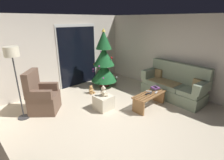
{
  "coord_description": "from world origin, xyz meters",
  "views": [
    {
      "loc": [
        -2.55,
        -2.35,
        2.35
      ],
      "look_at": [
        0.4,
        0.7,
        0.85
      ],
      "focal_mm": 27.67,
      "sensor_mm": 36.0,
      "label": 1
    }
  ],
  "objects_px": {
    "remote_graphite": "(151,93)",
    "armchair": "(42,97)",
    "couch": "(174,85)",
    "remote_white": "(149,91)",
    "book_stack": "(155,88)",
    "teddy_bear_cream": "(104,92)",
    "remote_silver": "(156,92)",
    "remote_black": "(147,94)",
    "floor_lamp": "(13,59)",
    "cell_phone": "(156,87)",
    "coffee_table": "(149,98)",
    "christmas_tree": "(104,62)",
    "ottoman": "(104,102)",
    "teddy_bear_honey_by_tree": "(91,90)"
  },
  "relations": [
    {
      "from": "remote_graphite",
      "to": "armchair",
      "type": "xyz_separation_m",
      "value": [
        -2.26,
        1.86,
        -0.03
      ]
    },
    {
      "from": "couch",
      "to": "remote_white",
      "type": "distance_m",
      "value": 1.03
    },
    {
      "from": "remote_white",
      "to": "book_stack",
      "type": "bearing_deg",
      "value": -41.2
    },
    {
      "from": "armchair",
      "to": "teddy_bear_cream",
      "type": "bearing_deg",
      "value": -39.47
    },
    {
      "from": "remote_silver",
      "to": "armchair",
      "type": "bearing_deg",
      "value": -144.54
    },
    {
      "from": "remote_black",
      "to": "floor_lamp",
      "type": "distance_m",
      "value": 3.4
    },
    {
      "from": "remote_silver",
      "to": "teddy_bear_cream",
      "type": "xyz_separation_m",
      "value": [
        -1.14,
        0.91,
        0.08
      ]
    },
    {
      "from": "remote_black",
      "to": "armchair",
      "type": "bearing_deg",
      "value": -136.72
    },
    {
      "from": "cell_phone",
      "to": "floor_lamp",
      "type": "height_order",
      "value": "floor_lamp"
    },
    {
      "from": "remote_white",
      "to": "book_stack",
      "type": "height_order",
      "value": "book_stack"
    },
    {
      "from": "couch",
      "to": "remote_graphite",
      "type": "xyz_separation_m",
      "value": [
        -1.06,
        0.13,
        0.03
      ]
    },
    {
      "from": "coffee_table",
      "to": "remote_black",
      "type": "distance_m",
      "value": 0.18
    },
    {
      "from": "book_stack",
      "to": "christmas_tree",
      "type": "xyz_separation_m",
      "value": [
        -0.17,
        2.04,
        0.46
      ]
    },
    {
      "from": "coffee_table",
      "to": "teddy_bear_cream",
      "type": "bearing_deg",
      "value": 139.61
    },
    {
      "from": "remote_graphite",
      "to": "remote_silver",
      "type": "distance_m",
      "value": 0.16
    },
    {
      "from": "coffee_table",
      "to": "armchair",
      "type": "distance_m",
      "value": 2.9
    },
    {
      "from": "remote_white",
      "to": "book_stack",
      "type": "distance_m",
      "value": 0.27
    },
    {
      "from": "remote_white",
      "to": "cell_phone",
      "type": "height_order",
      "value": "cell_phone"
    },
    {
      "from": "remote_silver",
      "to": "christmas_tree",
      "type": "xyz_separation_m",
      "value": [
        0.01,
        2.19,
        0.49
      ]
    },
    {
      "from": "remote_black",
      "to": "book_stack",
      "type": "distance_m",
      "value": 0.45
    },
    {
      "from": "ottoman",
      "to": "teddy_bear_honey_by_tree",
      "type": "relative_size",
      "value": 1.54
    },
    {
      "from": "remote_black",
      "to": "cell_phone",
      "type": "height_order",
      "value": "cell_phone"
    },
    {
      "from": "couch",
      "to": "cell_phone",
      "type": "xyz_separation_m",
      "value": [
        -0.75,
        0.18,
        0.1
      ]
    },
    {
      "from": "remote_white",
      "to": "christmas_tree",
      "type": "height_order",
      "value": "christmas_tree"
    },
    {
      "from": "couch",
      "to": "book_stack",
      "type": "relative_size",
      "value": 8.03
    },
    {
      "from": "remote_silver",
      "to": "teddy_bear_honey_by_tree",
      "type": "relative_size",
      "value": 0.55
    },
    {
      "from": "couch",
      "to": "remote_black",
      "type": "bearing_deg",
      "value": 172.06
    },
    {
      "from": "couch",
      "to": "remote_black",
      "type": "xyz_separation_m",
      "value": [
        -1.19,
        0.17,
        0.03
      ]
    },
    {
      "from": "cell_phone",
      "to": "coffee_table",
      "type": "bearing_deg",
      "value": -144.77
    },
    {
      "from": "remote_black",
      "to": "ottoman",
      "type": "relative_size",
      "value": 0.35
    },
    {
      "from": "remote_silver",
      "to": "book_stack",
      "type": "height_order",
      "value": "book_stack"
    },
    {
      "from": "teddy_bear_cream",
      "to": "teddy_bear_honey_by_tree",
      "type": "height_order",
      "value": "teddy_bear_cream"
    },
    {
      "from": "coffee_table",
      "to": "remote_silver",
      "type": "relative_size",
      "value": 7.05
    },
    {
      "from": "cell_phone",
      "to": "teddy_bear_honey_by_tree",
      "type": "bearing_deg",
      "value": 144.23
    },
    {
      "from": "book_stack",
      "to": "ottoman",
      "type": "height_order",
      "value": "book_stack"
    },
    {
      "from": "christmas_tree",
      "to": "book_stack",
      "type": "bearing_deg",
      "value": -85.13
    },
    {
      "from": "remote_white",
      "to": "ottoman",
      "type": "xyz_separation_m",
      "value": [
        -1.07,
        0.73,
        -0.23
      ]
    },
    {
      "from": "couch",
      "to": "cell_phone",
      "type": "relative_size",
      "value": 13.82
    },
    {
      "from": "couch",
      "to": "remote_black",
      "type": "height_order",
      "value": "couch"
    },
    {
      "from": "remote_white",
      "to": "teddy_bear_cream",
      "type": "xyz_separation_m",
      "value": [
        -1.06,
        0.72,
        0.08
      ]
    },
    {
      "from": "teddy_bear_cream",
      "to": "remote_silver",
      "type": "bearing_deg",
      "value": -38.49
    },
    {
      "from": "cell_phone",
      "to": "christmas_tree",
      "type": "bearing_deg",
      "value": 122.41
    },
    {
      "from": "couch",
      "to": "book_stack",
      "type": "xyz_separation_m",
      "value": [
        -0.74,
        0.2,
        0.06
      ]
    },
    {
      "from": "coffee_table",
      "to": "ottoman",
      "type": "bearing_deg",
      "value": 139.61
    },
    {
      "from": "teddy_bear_honey_by_tree",
      "to": "floor_lamp",
      "type": "bearing_deg",
      "value": -179.14
    },
    {
      "from": "ottoman",
      "to": "book_stack",
      "type": "bearing_deg",
      "value": -29.89
    },
    {
      "from": "floor_lamp",
      "to": "remote_white",
      "type": "bearing_deg",
      "value": -32.14
    },
    {
      "from": "armchair",
      "to": "cell_phone",
      "type": "bearing_deg",
      "value": -35.21
    },
    {
      "from": "christmas_tree",
      "to": "armchair",
      "type": "xyz_separation_m",
      "value": [
        -2.41,
        -0.24,
        -0.51
      ]
    },
    {
      "from": "coffee_table",
      "to": "remote_black",
      "type": "xyz_separation_m",
      "value": [
        -0.09,
        0.03,
        0.15
      ]
    }
  ]
}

